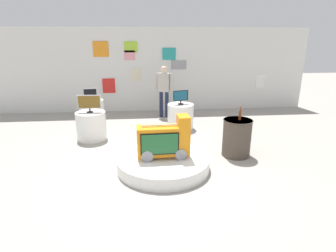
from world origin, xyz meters
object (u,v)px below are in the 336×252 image
tv_on_right_rear (90,94)px  novelty_firetruck_tv (164,141)px  display_pedestal_right_rear (92,112)px  side_table_round (237,137)px  tv_on_left_rear (181,96)px  display_pedestal_center_rear (91,126)px  shopper_browsing_near_truck (164,88)px  display_pedestal_left_rear (180,116)px  tv_on_center_rear (89,102)px  main_display_pedestal (163,163)px  bottle_on_side_table (240,115)px

tv_on_right_rear → novelty_firetruck_tv: bearing=-59.5°
display_pedestal_right_rear → side_table_round: 4.67m
tv_on_left_rear → display_pedestal_right_rear: size_ratio=0.60×
display_pedestal_center_rear → shopper_browsing_near_truck: 2.91m
shopper_browsing_near_truck → novelty_firetruck_tv: bearing=-94.6°
display_pedestal_center_rear → tv_on_right_rear: bearing=98.7°
tv_on_right_rear → display_pedestal_left_rear: bearing=-16.5°
tv_on_center_rear → shopper_browsing_near_truck: shopper_browsing_near_truck is taller
main_display_pedestal → display_pedestal_center_rear: bearing=132.4°
tv_on_center_rear → bottle_on_side_table: tv_on_center_rear is taller
display_pedestal_center_rear → shopper_browsing_near_truck: (2.08, 1.93, 0.64)m
display_pedestal_center_rear → tv_on_center_rear: bearing=-88.2°
bottle_on_side_table → tv_on_center_rear: bearing=158.3°
novelty_firetruck_tv → bottle_on_side_table: bearing=17.0°
main_display_pedestal → tv_on_right_rear: tv_on_right_rear is taller
novelty_firetruck_tv → tv_on_left_rear: size_ratio=2.36×
side_table_round → bottle_on_side_table: 0.54m
display_pedestal_right_rear → tv_on_right_rear: 0.57m
display_pedestal_left_rear → side_table_round: bearing=-64.2°
display_pedestal_left_rear → bottle_on_side_table: 2.38m
display_pedestal_center_rear → tv_on_right_rear: size_ratio=1.90×
novelty_firetruck_tv → side_table_round: size_ratio=1.24×
display_pedestal_center_rear → side_table_round: 3.74m
main_display_pedestal → side_table_round: 1.81m
novelty_firetruck_tv → side_table_round: novelty_firetruck_tv is taller
tv_on_left_rear → shopper_browsing_near_truck: (-0.38, 1.27, 0.04)m
display_pedestal_center_rear → tv_on_right_rear: (-0.23, 1.46, 0.57)m
main_display_pedestal → tv_on_left_rear: 2.81m
bottle_on_side_table → shopper_browsing_near_truck: bearing=113.0°
display_pedestal_center_rear → tv_on_center_rear: size_ratio=1.29×
tv_on_left_rear → shopper_browsing_near_truck: shopper_browsing_near_truck is taller
display_pedestal_right_rear → side_table_round: bearing=-37.8°
display_pedestal_right_rear → tv_on_right_rear: tv_on_right_rear is taller
novelty_firetruck_tv → side_table_round: bearing=17.4°
display_pedestal_left_rear → shopper_browsing_near_truck: size_ratio=0.45×
tv_on_center_rear → tv_on_right_rear: (-0.23, 1.47, -0.06)m
tv_on_left_rear → display_pedestal_center_rear: 2.62m
display_pedestal_right_rear → main_display_pedestal: bearing=-59.7°
display_pedestal_left_rear → bottle_on_side_table: (1.03, -2.06, 0.60)m
shopper_browsing_near_truck → display_pedestal_center_rear: bearing=-137.1°
display_pedestal_right_rear → tv_on_right_rear: bearing=-100.1°
tv_on_right_rear → shopper_browsing_near_truck: bearing=11.5°
display_pedestal_left_rear → side_table_round: (1.00, -2.06, 0.07)m
tv_on_center_rear → tv_on_right_rear: bearing=98.7°
side_table_round → tv_on_right_rear: bearing=142.2°
main_display_pedestal → tv_on_right_rear: 4.00m
shopper_browsing_near_truck → display_pedestal_left_rear: bearing=-73.2°
main_display_pedestal → bottle_on_side_table: bearing=16.7°
side_table_round → display_pedestal_right_rear: bearing=142.2°
novelty_firetruck_tv → tv_on_left_rear: (0.69, 2.59, 0.36)m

